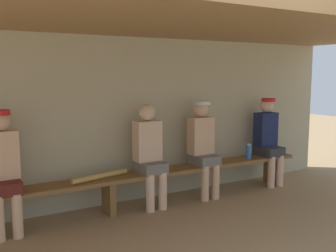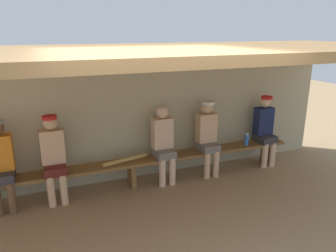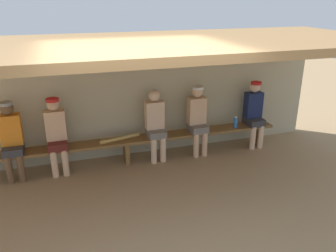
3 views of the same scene
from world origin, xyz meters
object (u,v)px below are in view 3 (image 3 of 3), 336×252
player_in_white (198,117)px  player_in_blue (11,137)px  player_near_post (155,122)px  water_bottle_orange (236,122)px  baseball_bat (120,139)px  player_middle (254,111)px  bench (126,143)px  player_shirtless_tan (56,132)px

player_in_white → player_in_blue: (-3.31, 0.00, 0.00)m
player_near_post → water_bottle_orange: player_near_post is taller
water_bottle_orange → baseball_bat: water_bottle_orange is taller
player_in_blue → player_middle: same height
bench → water_bottle_orange: 2.22m
player_shirtless_tan → water_bottle_orange: (3.40, -0.05, -0.18)m
bench → baseball_bat: 0.15m
player_middle → player_in_blue: bearing=180.0°
player_near_post → player_middle: player_middle is taller
baseball_bat → player_in_white: bearing=-12.6°
bench → player_in_blue: bearing=179.9°
player_in_white → player_near_post: (-0.84, -0.00, -0.02)m
bench → water_bottle_orange: (2.22, -0.05, 0.18)m
baseball_bat → player_in_blue: bearing=167.1°
water_bottle_orange → player_in_white: bearing=176.4°
bench → player_in_blue: player_in_blue is taller
player_in_blue → player_middle: 4.55m
player_middle → water_bottle_orange: bearing=-173.3°
player_middle → baseball_bat: (-2.75, -0.00, -0.25)m
player_in_white → player_near_post: player_in_white is taller
player_in_white → player_shirtless_tan: size_ratio=1.00×
player_shirtless_tan → player_in_blue: (-0.71, 0.00, 0.00)m
player_shirtless_tan → player_in_blue: size_ratio=1.00×
player_in_white → player_shirtless_tan: same height
bench → water_bottle_orange: bearing=-1.2°
player_in_blue → bench: bearing=-0.1°
player_shirtless_tan → water_bottle_orange: player_shirtless_tan is taller
player_in_blue → player_middle: size_ratio=1.00×
bench → baseball_bat: baseball_bat is taller
water_bottle_orange → bench: bearing=178.8°
player_shirtless_tan → player_near_post: player_shirtless_tan is taller
player_in_white → player_in_blue: 3.31m
player_near_post → player_shirtless_tan: bearing=180.0°
player_in_blue → baseball_bat: bearing=-0.1°
player_shirtless_tan → player_near_post: (1.76, -0.00, -0.02)m
player_shirtless_tan → player_middle: 3.84m
player_middle → water_bottle_orange: size_ratio=5.96×
player_in_white → baseball_bat: bearing=-179.9°
player_in_white → player_middle: size_ratio=1.00×
player_near_post → player_middle: (2.08, 0.00, 0.02)m
player_in_blue → water_bottle_orange: player_in_blue is taller
player_middle → player_near_post: bearing=-180.0°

